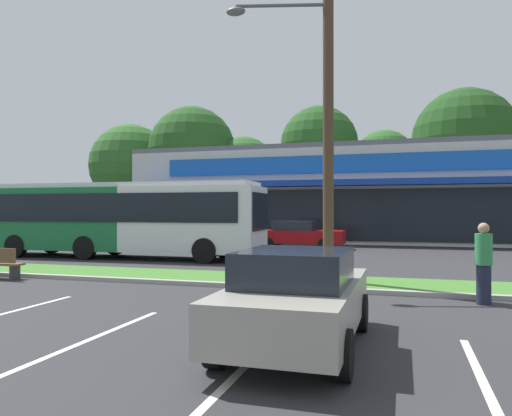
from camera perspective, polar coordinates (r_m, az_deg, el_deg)
grass_median at (r=15.43m, az=-9.54°, el=-7.79°), size 56.00×2.20×0.12m
curb_lip at (r=14.36m, az=-11.72°, el=-8.36°), size 56.00×0.24×0.12m
parking_stripe_2 at (r=8.42m, az=-19.74°, el=-14.58°), size 0.12×4.80×0.01m
parking_stripe_3 at (r=6.52m, az=-2.40°, el=-18.91°), size 0.12×4.80×0.01m
parking_stripe_4 at (r=6.51m, az=25.42°, el=-18.94°), size 0.12×4.80×0.01m
storefront_building at (r=35.12m, az=11.48°, el=1.48°), size 29.34×11.82×6.26m
tree_far_left at (r=52.49m, az=-14.39°, el=4.86°), size 8.39×8.39×10.94m
tree_left at (r=47.36m, az=-7.45°, el=6.73°), size 8.19×8.19×11.93m
tree_mid_left at (r=46.43m, az=-1.42°, el=4.53°), size 6.13×6.13×9.02m
tree_mid at (r=46.02m, az=7.36°, el=7.30°), size 7.14×7.14×11.70m
tree_mid_right at (r=46.85m, az=14.69°, el=5.33°), size 5.66×5.66×9.48m
tree_right at (r=42.76m, az=23.14°, el=7.28°), size 8.21×8.21×11.77m
utility_pole at (r=14.34m, az=7.85°, el=14.81°), size 3.16×2.36×10.92m
city_bus at (r=22.25m, az=-15.53°, el=-1.06°), size 12.79×2.87×3.25m
car_0 at (r=26.60m, az=-8.29°, el=-3.06°), size 4.58×1.91×1.49m
car_1 at (r=26.35m, az=4.90°, el=-3.10°), size 4.80×1.87×1.50m
car_3 at (r=7.57m, az=4.87°, el=-10.33°), size 1.87×4.15×1.50m
pedestrian_near_bench at (r=12.02m, az=24.96°, el=-5.86°), size 0.36×0.36×1.81m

